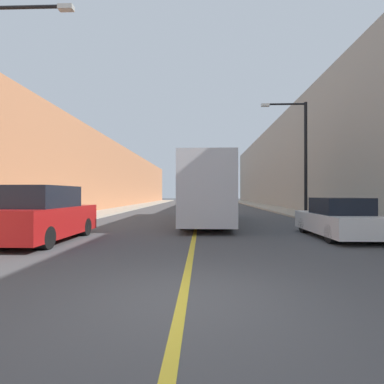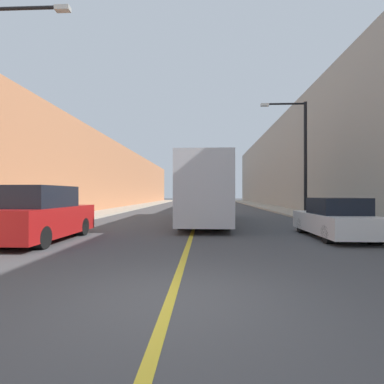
{
  "view_description": "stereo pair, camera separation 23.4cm",
  "coord_description": "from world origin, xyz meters",
  "px_view_note": "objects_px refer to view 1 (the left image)",
  "views": [
    {
      "loc": [
        0.31,
        -4.54,
        1.64
      ],
      "look_at": [
        -0.48,
        18.4,
        1.76
      ],
      "focal_mm": 28.0,
      "sensor_mm": 36.0,
      "label": 1
    },
    {
      "loc": [
        0.54,
        -4.53,
        1.64
      ],
      "look_at": [
        -0.48,
        18.4,
        1.76
      ],
      "focal_mm": 28.0,
      "sensor_mm": 36.0,
      "label": 2
    }
  ],
  "objects_px": {
    "car_right_near": "(338,220)",
    "street_lamp_left": "(0,105)",
    "street_lamp_right": "(301,151)",
    "bus": "(205,191)",
    "pedestrian": "(21,208)",
    "parked_suv_left": "(42,216)"
  },
  "relations": [
    {
      "from": "bus",
      "to": "parked_suv_left",
      "type": "distance_m",
      "value": 9.12
    },
    {
      "from": "car_right_near",
      "to": "street_lamp_right",
      "type": "xyz_separation_m",
      "value": [
        1.15,
        7.64,
        3.64
      ]
    },
    {
      "from": "street_lamp_left",
      "to": "street_lamp_right",
      "type": "bearing_deg",
      "value": 34.82
    },
    {
      "from": "street_lamp_left",
      "to": "street_lamp_right",
      "type": "distance_m",
      "value": 15.88
    },
    {
      "from": "street_lamp_left",
      "to": "street_lamp_right",
      "type": "relative_size",
      "value": 1.09
    },
    {
      "from": "car_right_near",
      "to": "street_lamp_left",
      "type": "xyz_separation_m",
      "value": [
        -11.88,
        -1.43,
        3.98
      ]
    },
    {
      "from": "parked_suv_left",
      "to": "car_right_near",
      "type": "distance_m",
      "value": 10.58
    },
    {
      "from": "parked_suv_left",
      "to": "car_right_near",
      "type": "relative_size",
      "value": 1.09
    },
    {
      "from": "bus",
      "to": "street_lamp_right",
      "type": "relative_size",
      "value": 1.56
    },
    {
      "from": "street_lamp_left",
      "to": "pedestrian",
      "type": "xyz_separation_m",
      "value": [
        -1.44,
        3.5,
        -3.65
      ]
    },
    {
      "from": "bus",
      "to": "street_lamp_left",
      "type": "relative_size",
      "value": 1.43
    },
    {
      "from": "car_right_near",
      "to": "pedestrian",
      "type": "height_order",
      "value": "pedestrian"
    },
    {
      "from": "car_right_near",
      "to": "street_lamp_right",
      "type": "bearing_deg",
      "value": 81.42
    },
    {
      "from": "car_right_near",
      "to": "bus",
      "type": "bearing_deg",
      "value": 129.72
    },
    {
      "from": "car_right_near",
      "to": "street_lamp_left",
      "type": "relative_size",
      "value": 0.54
    },
    {
      "from": "street_lamp_left",
      "to": "pedestrian",
      "type": "bearing_deg",
      "value": 112.43
    },
    {
      "from": "bus",
      "to": "parked_suv_left",
      "type": "bearing_deg",
      "value": -128.41
    },
    {
      "from": "car_right_near",
      "to": "street_lamp_right",
      "type": "relative_size",
      "value": 0.59
    },
    {
      "from": "car_right_near",
      "to": "pedestrian",
      "type": "distance_m",
      "value": 13.49
    },
    {
      "from": "bus",
      "to": "car_right_near",
      "type": "bearing_deg",
      "value": -50.28
    },
    {
      "from": "bus",
      "to": "pedestrian",
      "type": "bearing_deg",
      "value": -155.86
    },
    {
      "from": "car_right_near",
      "to": "parked_suv_left",
      "type": "bearing_deg",
      "value": -173.23
    }
  ]
}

